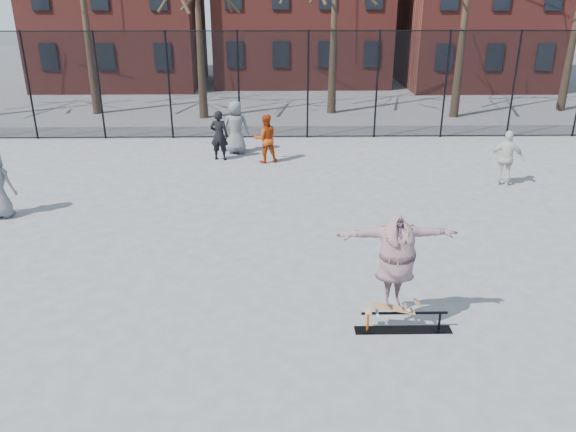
{
  "coord_description": "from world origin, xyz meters",
  "views": [
    {
      "loc": [
        0.06,
        -8.31,
        5.45
      ],
      "look_at": [
        0.24,
        1.5,
        1.42
      ],
      "focal_mm": 35.0,
      "sensor_mm": 36.0,
      "label": 1
    }
  ],
  "objects_px": {
    "bystander_extra": "(236,127)",
    "bystander_white": "(507,158)",
    "skate_rail": "(403,323)",
    "skateboard": "(392,310)",
    "skater": "(396,264)",
    "bystander_red": "(266,138)",
    "bystander_black": "(219,135)"
  },
  "relations": [
    {
      "from": "bystander_extra",
      "to": "bystander_white",
      "type": "bearing_deg",
      "value": 161.31
    },
    {
      "from": "skate_rail",
      "to": "bystander_white",
      "type": "relative_size",
      "value": 1.02
    },
    {
      "from": "skateboard",
      "to": "skater",
      "type": "xyz_separation_m",
      "value": [
        0.0,
        0.0,
        0.85
      ]
    },
    {
      "from": "skate_rail",
      "to": "skateboard",
      "type": "relative_size",
      "value": 2.02
    },
    {
      "from": "skate_rail",
      "to": "bystander_white",
      "type": "bearing_deg",
      "value": 58.84
    },
    {
      "from": "skate_rail",
      "to": "skater",
      "type": "distance_m",
      "value": 1.14
    },
    {
      "from": "skate_rail",
      "to": "bystander_red",
      "type": "height_order",
      "value": "bystander_red"
    },
    {
      "from": "skater",
      "to": "bystander_extra",
      "type": "bearing_deg",
      "value": 103.69
    },
    {
      "from": "bystander_red",
      "to": "bystander_extra",
      "type": "height_order",
      "value": "bystander_extra"
    },
    {
      "from": "skate_rail",
      "to": "bystander_red",
      "type": "distance_m",
      "value": 10.32
    },
    {
      "from": "bystander_white",
      "to": "skater",
      "type": "bearing_deg",
      "value": 75.76
    },
    {
      "from": "skateboard",
      "to": "bystander_white",
      "type": "height_order",
      "value": "bystander_white"
    },
    {
      "from": "bystander_white",
      "to": "skateboard",
      "type": "bearing_deg",
      "value": 75.76
    },
    {
      "from": "skater",
      "to": "bystander_extra",
      "type": "relative_size",
      "value": 1.07
    },
    {
      "from": "skate_rail",
      "to": "bystander_extra",
      "type": "distance_m",
      "value": 11.68
    },
    {
      "from": "skate_rail",
      "to": "bystander_black",
      "type": "xyz_separation_m",
      "value": [
        -4.08,
        10.3,
        0.69
      ]
    },
    {
      "from": "bystander_red",
      "to": "bystander_white",
      "type": "xyz_separation_m",
      "value": [
        7.06,
        -2.49,
        0.01
      ]
    },
    {
      "from": "bystander_black",
      "to": "bystander_red",
      "type": "height_order",
      "value": "bystander_black"
    },
    {
      "from": "bystander_extra",
      "to": "skate_rail",
      "type": "bearing_deg",
      "value": 113.07
    },
    {
      "from": "bystander_red",
      "to": "skateboard",
      "type": "bearing_deg",
      "value": 89.2
    },
    {
      "from": "bystander_red",
      "to": "bystander_white",
      "type": "distance_m",
      "value": 7.48
    },
    {
      "from": "skate_rail",
      "to": "skateboard",
      "type": "distance_m",
      "value": 0.34
    },
    {
      "from": "skate_rail",
      "to": "skateboard",
      "type": "xyz_separation_m",
      "value": [
        -0.21,
        0.0,
        0.27
      ]
    },
    {
      "from": "skateboard",
      "to": "bystander_red",
      "type": "height_order",
      "value": "bystander_red"
    },
    {
      "from": "bystander_red",
      "to": "bystander_white",
      "type": "bearing_deg",
      "value": 146.74
    },
    {
      "from": "bystander_red",
      "to": "skater",
      "type": "bearing_deg",
      "value": 89.2
    },
    {
      "from": "bystander_red",
      "to": "bystander_extra",
      "type": "relative_size",
      "value": 0.87
    },
    {
      "from": "skate_rail",
      "to": "bystander_red",
      "type": "xyz_separation_m",
      "value": [
        -2.52,
        9.98,
        0.66
      ]
    },
    {
      "from": "skate_rail",
      "to": "skater",
      "type": "bearing_deg",
      "value": 180.0
    },
    {
      "from": "bystander_red",
      "to": "skate_rail",
      "type": "bearing_deg",
      "value": 90.33
    },
    {
      "from": "bystander_white",
      "to": "skate_rail",
      "type": "bearing_deg",
      "value": 76.91
    },
    {
      "from": "skate_rail",
      "to": "bystander_black",
      "type": "distance_m",
      "value": 11.1
    }
  ]
}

